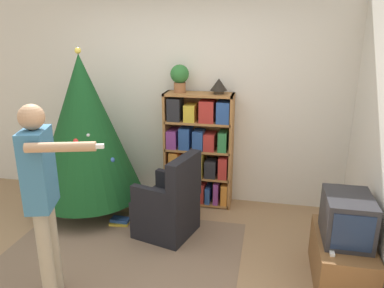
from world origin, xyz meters
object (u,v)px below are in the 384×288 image
Objects in this scene: armchair at (169,207)px; table_lamp at (219,85)px; bookshelf at (198,150)px; television at (347,218)px; standing_person at (42,190)px; potted_plant at (180,76)px; christmas_tree at (85,128)px.

table_lamp is (0.40, 0.82, 1.20)m from armchair.
armchair is (-0.16, -0.81, -0.39)m from bookshelf.
television is 2.50m from standing_person.
bookshelf is at bearing -1.86° from potted_plant.
television is at bearing 89.92° from armchair.
standing_person is at bearing -113.24° from bookshelf.
table_lamp reaches higher than bookshelf.
television is 1.54× the size of potted_plant.
standing_person is at bearing -118.69° from table_lamp.
bookshelf is 4.32× the size of potted_plant.
standing_person is 2.17m from potted_plant.
bookshelf is 0.73× the size of christmas_tree.
christmas_tree reaches higher than armchair.
christmas_tree is at bearing 163.70° from television.
television is 0.31× the size of standing_person.
christmas_tree is at bearing -92.60° from armchair.
armchair is 4.60× the size of table_lamp.
christmas_tree is 5.95× the size of potted_plant.
standing_person is (-0.85, -1.97, 0.27)m from bookshelf.
christmas_tree is 9.79× the size of table_lamp.
armchair is at bearing -17.82° from christmas_tree.
television is 0.55× the size of armchair.
christmas_tree is (-2.79, 0.82, 0.42)m from television.
christmas_tree is 1.56m from standing_person.
bookshelf is 0.93m from potted_plant.
standing_person is at bearing -163.75° from television.
table_lamp is (1.08, 1.98, 0.54)m from standing_person.
bookshelf is 0.85m from table_lamp.
potted_plant is (-0.23, 0.01, 0.90)m from bookshelf.
standing_person is (0.41, -1.51, -0.07)m from christmas_tree.
christmas_tree is at bearing 179.00° from standing_person.
standing_person is 2.32m from table_lamp.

